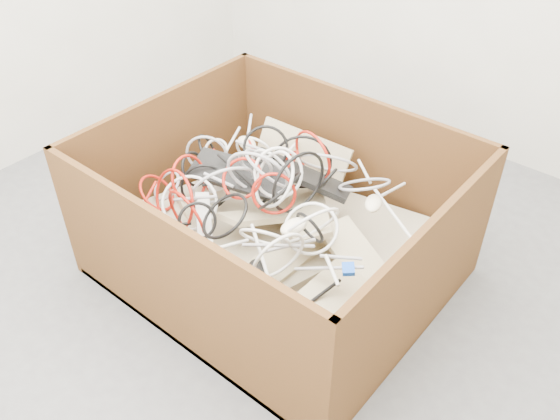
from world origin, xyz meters
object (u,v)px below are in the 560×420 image
Objects in this scene: cardboard_box at (273,241)px; power_strip_left at (240,175)px; power_strip_right at (204,222)px; vga_plug at (348,269)px.

cardboard_box reaches higher than power_strip_left.
cardboard_box is 4.64× the size of power_strip_right.
cardboard_box reaches higher than power_strip_right.
cardboard_box is at bearing -60.12° from power_strip_left.
vga_plug is at bearing 50.94° from power_strip_right.
cardboard_box is 4.72× the size of power_strip_left.
cardboard_box reaches higher than vga_plug.
power_strip_right is 6.00× the size of vga_plug.
cardboard_box is at bearing -146.74° from vga_plug.
power_strip_left is at bearing -143.52° from vga_plug.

